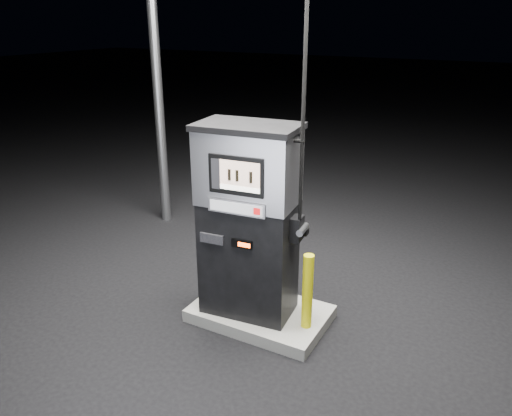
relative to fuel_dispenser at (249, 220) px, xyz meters
The scene contains 5 objects.
ground 1.31m from the fuel_dispenser, 31.25° to the left, with size 80.00×80.00×0.00m, color black.
pump_island 1.24m from the fuel_dispenser, 31.25° to the left, with size 1.60×1.00×0.15m, color slate.
fuel_dispenser is the anchor object (origin of this frame).
bollard_left 0.90m from the fuel_dispenser, behind, with size 0.13×0.13×0.99m, color yellow.
bollard_right 1.03m from the fuel_dispenser, ahead, with size 0.12×0.12×0.90m, color yellow.
Camera 1 is at (2.44, -4.58, 3.47)m, focal length 35.00 mm.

